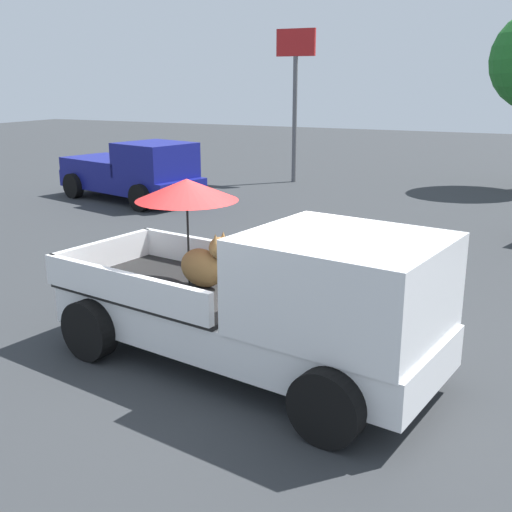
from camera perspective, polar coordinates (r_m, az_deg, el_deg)
name	(u,v)px	position (r m, az deg, el deg)	size (l,w,h in m)	color
ground_plane	(243,364)	(8.16, -1.23, -9.85)	(80.00, 80.00, 0.00)	#2D3033
pickup_truck_main	(272,299)	(7.56, 1.44, -3.94)	(5.29, 2.91, 2.31)	black
pickup_truck_red	(134,172)	(19.32, -11.06, 7.55)	(5.10, 3.09, 1.80)	black
motel_sign	(295,76)	(22.48, 3.61, 16.07)	(1.40, 0.16, 5.22)	#59595B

